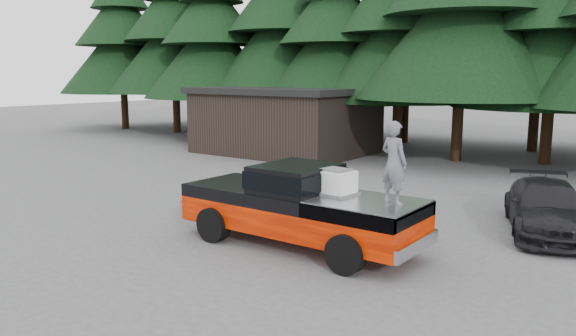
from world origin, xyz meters
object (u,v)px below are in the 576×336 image
Objects in this scene: pickup_truck at (299,218)px; parked_car at (547,208)px; man_on_bed at (394,163)px; utility_building at (286,120)px; air_compressor at (336,183)px.

pickup_truck reaches higher than parked_car.
man_on_bed is 0.21× the size of utility_building.
pickup_truck is 6.40m from parked_car.
air_compressor is 5.80m from parked_car.
utility_building is at bearing 131.40° from parked_car.
pickup_truck is at bearing -153.10° from parked_car.
air_compressor is 1.53m from man_on_bed.
parked_car is 16.13m from utility_building.
pickup_truck is 1.31m from air_compressor.
pickup_truck is 3.48× the size of man_on_bed.
man_on_bed is at bearing -45.42° from utility_building.
pickup_truck is 7.88× the size of air_compressor.
pickup_truck is at bearing -51.68° from utility_building.
utility_building is (-12.09, 12.27, -0.53)m from man_on_bed.
man_on_bed is at bearing 2.41° from pickup_truck.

